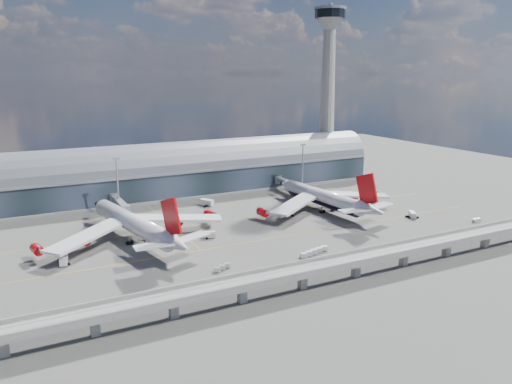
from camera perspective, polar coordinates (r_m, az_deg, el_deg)
name	(u,v)px	position (r m, az deg, el deg)	size (l,w,h in m)	color
ground	(271,229)	(206.43, 1.77, -4.30)	(500.00, 500.00, 0.00)	#474744
taxi_lines	(248,216)	(225.15, -0.97, -2.78)	(200.00, 80.12, 0.01)	gold
terminal	(202,171)	(272.36, -6.22, 2.44)	(200.00, 30.00, 28.00)	#1C2830
control_tower	(328,92)	(312.66, 8.19, 11.22)	(19.00, 19.00, 103.00)	gray
guideway	(356,260)	(161.61, 11.40, -7.68)	(220.00, 8.50, 7.20)	gray
floodlight_mast_left	(118,184)	(236.43, -15.54, 0.92)	(3.00, 0.70, 25.70)	gray
floodlight_mast_right	(303,166)	(274.05, 5.35, 3.01)	(3.00, 0.70, 25.70)	gray
airliner_left	(135,224)	(195.48, -13.62, -3.61)	(73.78, 77.68, 23.77)	white
airliner_right	(325,198)	(234.78, 7.91, -0.70)	(70.37, 73.56, 23.33)	white
jet_bridge_left	(119,203)	(236.47, -15.39, -1.18)	(4.40, 28.00, 7.25)	gray
jet_bridge_right	(290,184)	(267.18, 3.88, 0.92)	(4.40, 32.00, 7.25)	gray
service_truck_0	(64,259)	(182.10, -21.14, -7.14)	(3.65, 7.90, 3.15)	silver
service_truck_1	(209,235)	(196.28, -5.35, -4.89)	(4.98, 3.64, 2.63)	silver
service_truck_2	(286,213)	(224.33, 3.42, -2.44)	(8.89, 4.49, 3.10)	silver
service_truck_3	(412,215)	(233.12, 17.43, -2.49)	(4.68, 5.90, 2.70)	silver
service_truck_4	(352,204)	(244.83, 10.91, -1.33)	(3.09, 5.41, 2.99)	silver
service_truck_5	(207,203)	(243.27, -5.64, -1.22)	(5.73, 6.95, 3.21)	silver
cargo_train_0	(222,268)	(165.28, -3.88, -8.62)	(6.96, 4.09, 1.55)	gray
cargo_train_1	(314,252)	(179.43, 6.65, -6.83)	(13.48, 5.22, 1.80)	gray
cargo_train_2	(476,220)	(236.37, 23.89, -2.97)	(4.54, 1.55, 1.53)	gray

